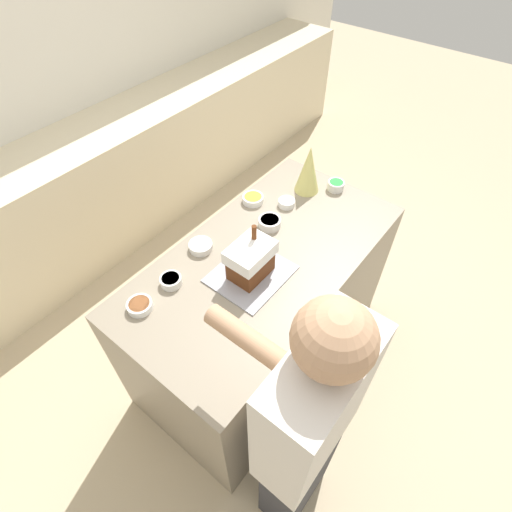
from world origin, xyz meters
The scene contains 15 objects.
ground_plane centered at (0.00, 0.00, 0.00)m, with size 12.00×12.00×0.00m, color #C6B28E.
wall_back centered at (0.00, 2.02, 1.30)m, with size 8.00×0.05×2.60m.
back_cabinet_block centered at (0.00, 1.69, 0.48)m, with size 6.00×0.60×0.95m.
kitchen_island centered at (0.00, 0.00, 0.47)m, with size 1.58×0.82×0.94m.
baking_tray centered at (-0.14, -0.02, 0.94)m, with size 0.37×0.32×0.01m.
gingerbread_house centered at (-0.14, -0.02, 1.05)m, with size 0.22×0.16×0.26m.
decorative_tree centered at (0.59, 0.13, 1.08)m, with size 0.15×0.15×0.29m.
candy_bowl_beside_tree centered at (0.20, 0.12, 0.97)m, with size 0.12×0.12×0.05m.
candy_bowl_far_right centered at (0.39, 0.14, 0.96)m, with size 0.10×0.10×0.04m.
candy_bowl_near_tray_right centered at (0.70, 0.00, 0.97)m, with size 0.10×0.10×0.05m.
candy_bowl_front_corner centered at (-0.16, 0.29, 0.96)m, with size 0.12×0.12×0.04m.
candy_bowl_behind_tray centered at (0.30, 0.31, 0.96)m, with size 0.12×0.12×0.04m.
candy_bowl_far_left centered at (-0.60, 0.25, 0.96)m, with size 0.12×0.12×0.04m.
candy_bowl_center_rear centered at (-0.42, 0.24, 0.96)m, with size 0.10×0.10×0.04m.
person centered at (-0.58, -0.65, 0.87)m, with size 0.44×0.55×1.69m.
Camera 1 is at (-1.10, -0.82, 2.44)m, focal length 28.00 mm.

